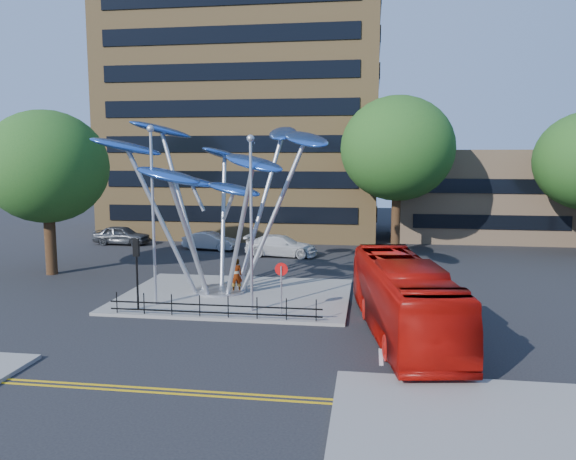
% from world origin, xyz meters
% --- Properties ---
extents(ground, '(120.00, 120.00, 0.00)m').
position_xyz_m(ground, '(0.00, 0.00, 0.00)').
color(ground, black).
rests_on(ground, ground).
extents(traffic_island, '(12.00, 9.00, 0.15)m').
position_xyz_m(traffic_island, '(-1.00, 6.00, 0.07)').
color(traffic_island, slate).
rests_on(traffic_island, ground).
extents(pavement_right, '(12.00, 6.00, 0.15)m').
position_xyz_m(pavement_right, '(11.00, -7.00, 0.07)').
color(pavement_right, slate).
rests_on(pavement_right, ground).
extents(double_yellow_near, '(40.00, 0.12, 0.01)m').
position_xyz_m(double_yellow_near, '(0.00, -6.00, 0.01)').
color(double_yellow_near, gold).
rests_on(double_yellow_near, ground).
extents(double_yellow_far, '(40.00, 0.12, 0.01)m').
position_xyz_m(double_yellow_far, '(0.00, -6.30, 0.01)').
color(double_yellow_far, gold).
rests_on(double_yellow_far, ground).
extents(brick_tower, '(25.00, 15.00, 30.00)m').
position_xyz_m(brick_tower, '(-6.00, 32.00, 15.00)').
color(brick_tower, olive).
rests_on(brick_tower, ground).
extents(low_building_near, '(15.00, 8.00, 8.00)m').
position_xyz_m(low_building_near, '(16.00, 30.00, 4.00)').
color(low_building_near, tan).
rests_on(low_building_near, ground).
extents(tree_right, '(8.80, 8.80, 12.11)m').
position_xyz_m(tree_right, '(8.00, 22.00, 8.04)').
color(tree_right, black).
rests_on(tree_right, ground).
extents(tree_left, '(7.60, 7.60, 10.32)m').
position_xyz_m(tree_left, '(-14.00, 10.00, 6.79)').
color(tree_left, black).
rests_on(tree_left, ground).
extents(leaf_sculpture, '(12.72, 9.54, 9.51)m').
position_xyz_m(leaf_sculpture, '(-2.07, 6.68, 6.87)').
color(leaf_sculpture, '#9EA0A5').
rests_on(leaf_sculpture, traffic_island).
extents(street_lamp_left, '(0.36, 0.36, 8.80)m').
position_xyz_m(street_lamp_left, '(-4.50, 3.50, 5.36)').
color(street_lamp_left, '#9EA0A5').
rests_on(street_lamp_left, traffic_island).
extents(street_lamp_right, '(0.36, 0.36, 8.30)m').
position_xyz_m(street_lamp_right, '(0.50, 3.00, 5.09)').
color(street_lamp_right, '#9EA0A5').
rests_on(street_lamp_right, traffic_island).
extents(traffic_light_island, '(0.28, 0.18, 3.42)m').
position_xyz_m(traffic_light_island, '(-5.00, 2.50, 2.61)').
color(traffic_light_island, black).
rests_on(traffic_light_island, traffic_island).
extents(no_entry_sign_island, '(0.60, 0.10, 2.45)m').
position_xyz_m(no_entry_sign_island, '(2.00, 2.52, 1.82)').
color(no_entry_sign_island, '#9EA0A5').
rests_on(no_entry_sign_island, traffic_island).
extents(pedestrian_railing_front, '(10.00, 0.06, 1.00)m').
position_xyz_m(pedestrian_railing_front, '(-1.00, 1.70, 0.55)').
color(pedestrian_railing_front, black).
rests_on(pedestrian_railing_front, traffic_island).
extents(red_bus, '(4.46, 11.76, 3.20)m').
position_xyz_m(red_bus, '(7.43, 0.80, 1.60)').
color(red_bus, '#A60D07').
rests_on(red_bus, ground).
extents(pedestrian, '(0.80, 0.68, 1.86)m').
position_xyz_m(pedestrian, '(-1.11, 6.45, 1.08)').
color(pedestrian, gray).
rests_on(pedestrian, traffic_island).
extents(parked_car_left, '(4.80, 2.05, 1.62)m').
position_xyz_m(parked_car_left, '(-14.87, 22.13, 0.81)').
color(parked_car_left, '#3F4146').
rests_on(parked_car_left, ground).
extents(parked_car_mid, '(4.59, 2.22, 1.45)m').
position_xyz_m(parked_car_mid, '(-6.63, 20.52, 0.72)').
color(parked_car_mid, '#A3A6AA').
rests_on(parked_car_mid, ground).
extents(parked_car_right, '(5.56, 2.55, 1.57)m').
position_xyz_m(parked_car_right, '(-0.57, 18.55, 0.79)').
color(parked_car_right, silver).
rests_on(parked_car_right, ground).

